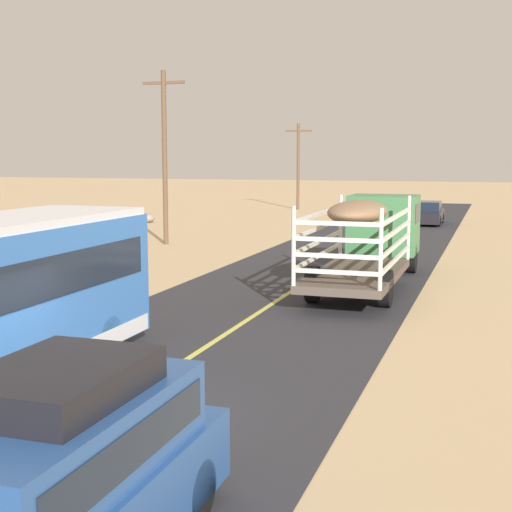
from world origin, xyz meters
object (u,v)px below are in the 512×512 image
Objects in this scene: suv_near at (63,473)px; livestock_truck at (374,231)px; boulder_near_shoulder at (146,218)px; power_pole_far at (298,163)px; car_far at (428,214)px; power_pole_mid at (165,153)px.

suv_near is 19.42m from livestock_truck.
livestock_truck is at bearing -45.11° from boulder_near_shoulder.
livestock_truck reaches higher than boulder_near_shoulder.
boulder_near_shoulder is (-6.40, -14.91, -3.49)m from power_pole_far.
power_pole_far is at bearing 137.87° from car_far.
suv_near is 0.66× the size of power_pole_far.
boulder_near_shoulder is (-17.97, 37.52, -0.85)m from suv_near.
suv_near is 0.54× the size of power_pole_mid.
boulder_near_shoulder is at bearing -113.23° from power_pole_far.
suv_near is at bearing -66.79° from power_pole_mid.
car_far is (-0.17, 22.64, -1.10)m from livestock_truck.
power_pole_far is 16.59m from boulder_near_shoulder.
suv_near is 41.61m from boulder_near_shoulder.
boulder_near_shoulder is at bearing 134.89° from livestock_truck.
power_pole_mid is (-11.47, -15.06, 3.87)m from car_far.
car_far is at bearing 90.14° from suv_near.
power_pole_mid is at bearing 113.21° from suv_near.
boulder_near_shoulder is (-6.40, 10.53, -4.25)m from power_pole_mid.
livestock_truck is 25.60m from boulder_near_shoulder.
power_pole_mid is 25.45m from power_pole_far.
suv_near is 29.56m from power_pole_mid.
boulder_near_shoulder is at bearing 115.59° from suv_near.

